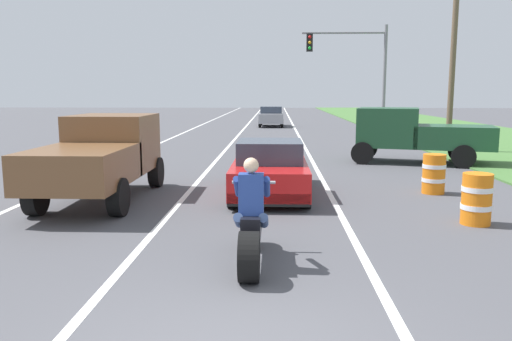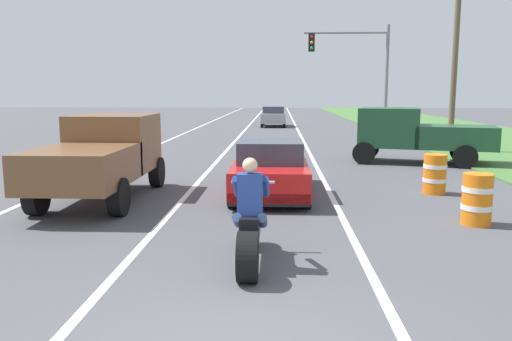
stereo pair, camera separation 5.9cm
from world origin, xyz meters
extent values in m
cube|color=white|center=(-5.40, 20.00, 0.00)|extent=(0.14, 120.00, 0.01)
cube|color=white|center=(1.80, 20.00, 0.00)|extent=(0.14, 120.00, 0.01)
cube|color=white|center=(-1.80, 20.00, 0.00)|extent=(0.14, 120.00, 0.01)
cylinder|color=black|center=(0.08, 2.13, 0.35)|extent=(0.28, 0.69, 0.69)
cylinder|color=black|center=(0.08, 3.68, 0.31)|extent=(0.12, 0.63, 0.63)
cube|color=black|center=(0.08, 2.95, 0.61)|extent=(0.28, 1.10, 0.36)
cylinder|color=#B2B2B7|center=(0.08, 3.60, 0.68)|extent=(0.08, 0.36, 0.73)
cylinder|color=#A5A5AA|center=(0.08, 3.58, 1.11)|extent=(0.70, 0.05, 0.05)
cube|color=navy|center=(0.08, 2.72, 1.09)|extent=(0.36, 0.24, 0.60)
sphere|color=beige|center=(0.08, 2.72, 1.51)|extent=(0.22, 0.22, 0.22)
cylinder|color=#384C7A|center=(-0.10, 2.75, 0.69)|extent=(0.14, 0.47, 0.32)
cylinder|color=navy|center=(-0.14, 3.02, 1.14)|extent=(0.10, 0.51, 0.40)
cylinder|color=#384C7A|center=(0.26, 2.75, 0.69)|extent=(0.14, 0.47, 0.32)
cylinder|color=navy|center=(0.30, 3.02, 1.14)|extent=(0.10, 0.51, 0.40)
cube|color=red|center=(0.29, 8.17, 0.53)|extent=(1.80, 4.30, 0.64)
cube|color=#333D4C|center=(0.29, 7.97, 1.11)|extent=(1.56, 1.70, 0.52)
cube|color=black|center=(0.29, 6.12, 0.29)|extent=(1.76, 0.20, 0.28)
cylinder|color=black|center=(-0.51, 9.77, 0.32)|extent=(0.24, 0.64, 0.64)
cylinder|color=black|center=(1.09, 9.77, 0.32)|extent=(0.24, 0.64, 0.64)
cylinder|color=black|center=(-0.51, 6.57, 0.32)|extent=(0.24, 0.64, 0.64)
cylinder|color=black|center=(1.09, 6.57, 0.32)|extent=(0.24, 0.64, 0.64)
cube|color=brown|center=(-3.69, 8.26, 1.28)|extent=(1.90, 2.10, 1.40)
cube|color=#333D4C|center=(-3.69, 8.61, 1.67)|extent=(1.67, 0.29, 0.57)
cube|color=brown|center=(-3.69, 6.01, 0.98)|extent=(1.90, 2.70, 0.80)
cylinder|color=black|center=(-4.56, 9.06, 0.40)|extent=(0.28, 0.80, 0.80)
cylinder|color=black|center=(-2.82, 9.06, 0.40)|extent=(0.28, 0.80, 0.80)
cylinder|color=black|center=(-4.56, 5.71, 0.40)|extent=(0.28, 0.80, 0.80)
cylinder|color=black|center=(-2.82, 5.71, 0.40)|extent=(0.28, 0.80, 0.80)
cube|color=#1E4C2D|center=(4.52, 14.28, 1.28)|extent=(2.52, 2.38, 1.40)
cube|color=#333D4C|center=(4.19, 14.37, 1.67)|extent=(0.71, 1.69, 0.57)
cube|color=#1E4C2D|center=(6.70, 13.70, 0.98)|extent=(3.10, 2.53, 0.80)
cylinder|color=black|center=(3.53, 13.65, 0.40)|extent=(0.85, 0.48, 0.80)
cylinder|color=black|center=(3.98, 15.33, 0.40)|extent=(0.85, 0.48, 0.80)
cylinder|color=black|center=(6.76, 12.78, 0.40)|extent=(0.85, 0.48, 0.80)
cylinder|color=black|center=(7.21, 14.46, 0.40)|extent=(0.85, 0.48, 0.80)
cylinder|color=gray|center=(6.12, 22.87, 3.00)|extent=(0.18, 0.18, 6.00)
cylinder|color=gray|center=(3.95, 22.87, 5.60)|extent=(4.34, 0.12, 0.12)
cube|color=black|center=(2.18, 22.87, 5.10)|extent=(0.32, 0.24, 0.90)
sphere|color=red|center=(2.18, 22.73, 5.38)|extent=(0.16, 0.16, 0.16)
sphere|color=orange|center=(2.18, 22.73, 5.10)|extent=(0.16, 0.16, 0.16)
sphere|color=green|center=(2.18, 22.73, 4.82)|extent=(0.16, 0.16, 0.16)
cylinder|color=brown|center=(7.86, 17.64, 4.11)|extent=(0.24, 0.24, 8.21)
cylinder|color=orange|center=(4.32, 5.33, 0.50)|extent=(0.56, 0.56, 1.00)
cylinder|color=white|center=(4.32, 5.33, 0.70)|extent=(0.58, 0.58, 0.10)
cylinder|color=white|center=(4.32, 5.33, 0.35)|extent=(0.58, 0.58, 0.10)
cylinder|color=orange|center=(4.43, 8.39, 0.50)|extent=(0.56, 0.56, 1.00)
cylinder|color=white|center=(4.43, 8.39, 0.70)|extent=(0.58, 0.58, 0.10)
cylinder|color=white|center=(4.43, 8.39, 0.35)|extent=(0.58, 0.58, 0.10)
cube|color=#99999E|center=(0.09, 33.83, 0.65)|extent=(1.76, 4.00, 0.70)
cube|color=#333D4C|center=(0.09, 33.63, 1.25)|extent=(1.56, 2.00, 0.50)
cylinder|color=black|center=(-0.71, 35.23, 0.30)|extent=(0.20, 0.60, 0.60)
cylinder|color=black|center=(0.89, 35.23, 0.30)|extent=(0.20, 0.60, 0.60)
cylinder|color=black|center=(-0.71, 32.43, 0.30)|extent=(0.20, 0.60, 0.60)
cylinder|color=black|center=(0.89, 32.43, 0.30)|extent=(0.20, 0.60, 0.60)
camera|label=1|loc=(0.42, -4.45, 2.54)|focal=35.67mm
camera|label=2|loc=(0.48, -4.45, 2.54)|focal=35.67mm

